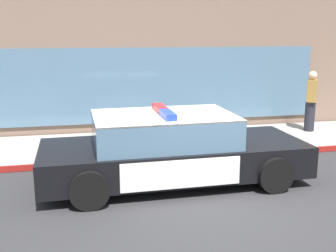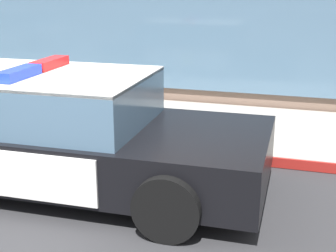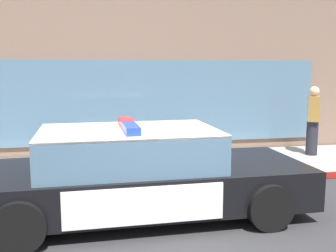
# 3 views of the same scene
# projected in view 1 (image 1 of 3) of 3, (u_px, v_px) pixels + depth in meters

# --- Properties ---
(ground) EXTENTS (48.00, 48.00, 0.00)m
(ground) POSITION_uv_depth(u_px,v_px,m) (212.00, 194.00, 7.66)
(ground) COLOR #303033
(sidewalk) EXTENTS (48.00, 2.62, 0.15)m
(sidewalk) POSITION_uv_depth(u_px,v_px,m) (172.00, 143.00, 10.85)
(sidewalk) COLOR #A39E93
(sidewalk) RESTS_ON ground
(curb_red_paint) EXTENTS (28.80, 0.04, 0.14)m
(curb_red_paint) POSITION_uv_depth(u_px,v_px,m) (185.00, 158.00, 9.59)
(curb_red_paint) COLOR maroon
(curb_red_paint) RESTS_ON ground
(storefront_building) EXTENTS (22.77, 11.66, 6.65)m
(storefront_building) POSITION_uv_depth(u_px,v_px,m) (146.00, 22.00, 17.04)
(storefront_building) COLOR #7A6051
(storefront_building) RESTS_ON ground
(police_cruiser) EXTENTS (5.16, 2.22, 1.49)m
(police_cruiser) POSITION_uv_depth(u_px,v_px,m) (171.00, 149.00, 8.11)
(police_cruiser) COLOR black
(police_cruiser) RESTS_ON ground
(fire_hydrant) EXTENTS (0.34, 0.39, 0.73)m
(fire_hydrant) POSITION_uv_depth(u_px,v_px,m) (153.00, 135.00, 9.94)
(fire_hydrant) COLOR silver
(fire_hydrant) RESTS_ON sidewalk
(pedestrian_on_sidewalk) EXTENTS (0.42, 0.48, 1.71)m
(pedestrian_on_sidewalk) POSITION_uv_depth(u_px,v_px,m) (311.00, 101.00, 11.72)
(pedestrian_on_sidewalk) COLOR #23232D
(pedestrian_on_sidewalk) RESTS_ON sidewalk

